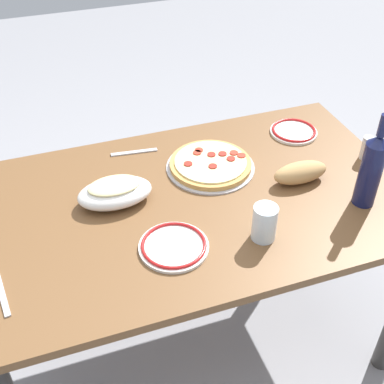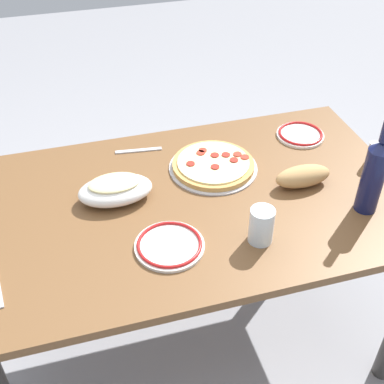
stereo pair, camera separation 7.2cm
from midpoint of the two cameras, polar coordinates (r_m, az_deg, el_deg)
name	(u,v)px [view 1 (the left image)]	position (r m, az deg, el deg)	size (l,w,h in m)	color
ground_plane	(192,334)	(2.20, -0.97, -15.63)	(8.00, 8.00, 0.00)	gray
dining_table	(192,225)	(1.73, -1.19, -3.72)	(1.44, 0.86, 0.73)	brown
pepperoni_pizza	(211,164)	(1.78, 0.93, 3.09)	(0.31, 0.31, 0.03)	#B7B7BC
baked_pasta_dish	(115,191)	(1.65, -9.87, 0.04)	(0.24, 0.15, 0.08)	white
wine_bottle	(371,169)	(1.65, 18.25, 2.44)	(0.07, 0.07, 0.32)	#141942
water_glass	(264,223)	(1.50, 6.75, -3.46)	(0.07, 0.07, 0.11)	silver
side_plate_near	(294,131)	(2.01, 10.30, 6.70)	(0.18, 0.18, 0.02)	white
side_plate_far	(174,246)	(1.49, -3.44, -6.07)	(0.21, 0.21, 0.02)	white
bread_loaf	(300,173)	(1.74, 10.88, 2.13)	(0.19, 0.08, 0.07)	tan
spice_shaker	(367,148)	(1.91, 17.94, 4.69)	(0.04, 0.04, 0.09)	silver
fork_left	(134,152)	(1.88, -7.58, 4.42)	(0.17, 0.02, 0.01)	#B7B7BC
fork_right	(2,293)	(1.48, -21.83, -10.48)	(0.17, 0.02, 0.01)	#B7B7BC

